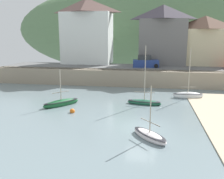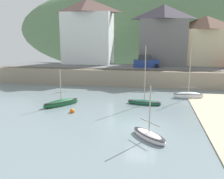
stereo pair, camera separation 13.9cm
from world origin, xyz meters
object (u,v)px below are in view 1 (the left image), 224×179
object	(u,v)px
motorboat_with_cabin	(144,102)
waterfront_building_right	(204,40)
dinghy_open_wooden	(61,103)
rowboat_small_beached	(150,135)
mooring_buoy	(72,111)
waterfront_building_centre	(162,35)
parked_car_near_slipway	(145,62)
waterfront_building_left	(87,31)
sailboat_far_left	(188,95)

from	to	relation	value
motorboat_with_cabin	waterfront_building_right	bearing A→B (deg)	71.26
dinghy_open_wooden	rowboat_small_beached	world-z (taller)	dinghy_open_wooden
dinghy_open_wooden	motorboat_with_cabin	distance (m)	9.03
rowboat_small_beached	mooring_buoy	size ratio (longest dim) A/B	8.19
waterfront_building_centre	parked_car_near_slipway	xyz separation A→B (m)	(-2.67, -4.50, -4.36)
waterfront_building_centre	dinghy_open_wooden	bearing A→B (deg)	-118.90
waterfront_building_left	motorboat_with_cabin	world-z (taller)	waterfront_building_left
waterfront_building_right	motorboat_with_cabin	world-z (taller)	waterfront_building_right
sailboat_far_left	mooring_buoy	size ratio (longest dim) A/B	12.42
waterfront_building_right	dinghy_open_wooden	bearing A→B (deg)	-131.99
parked_car_near_slipway	waterfront_building_centre	bearing A→B (deg)	54.53
rowboat_small_beached	mooring_buoy	world-z (taller)	rowboat_small_beached
waterfront_building_centre	waterfront_building_right	xyz separation A→B (m)	(7.02, 0.00, -0.95)
waterfront_building_centre	rowboat_small_beached	size ratio (longest dim) A/B	2.49
motorboat_with_cabin	mooring_buoy	xyz separation A→B (m)	(-6.84, -4.18, -0.11)
waterfront_building_left	sailboat_far_left	xyz separation A→B (m)	(16.22, -14.59, -7.91)
dinghy_open_wooden	motorboat_with_cabin	bearing A→B (deg)	-37.89
waterfront_building_left	waterfront_building_centre	world-z (taller)	waterfront_building_left
waterfront_building_right	waterfront_building_left	bearing A→B (deg)	180.00
waterfront_building_left	dinghy_open_wooden	distance (m)	21.81
motorboat_with_cabin	parked_car_near_slipway	xyz separation A→B (m)	(-0.35, 13.74, 2.95)
rowboat_small_beached	waterfront_building_centre	bearing A→B (deg)	135.67
waterfront_building_right	mooring_buoy	xyz separation A→B (m)	(-16.18, -22.42, -6.47)
rowboat_small_beached	waterfront_building_right	bearing A→B (deg)	121.60
waterfront_building_right	dinghy_open_wooden	distance (m)	27.87
waterfront_building_right	sailboat_far_left	xyz separation A→B (m)	(-4.22, -14.59, -6.28)
waterfront_building_left	sailboat_far_left	world-z (taller)	waterfront_building_left
waterfront_building_centre	waterfront_building_right	bearing A→B (deg)	0.00
parked_car_near_slipway	mooring_buoy	bearing A→B (deg)	-114.74
waterfront_building_left	waterfront_building_right	bearing A→B (deg)	0.00
dinghy_open_wooden	waterfront_building_left	bearing A→B (deg)	46.23
waterfront_building_left	motorboat_with_cabin	size ratio (longest dim) A/B	1.77
waterfront_building_right	mooring_buoy	world-z (taller)	waterfront_building_right
sailboat_far_left	parked_car_near_slipway	world-z (taller)	sailboat_far_left
mooring_buoy	parked_car_near_slipway	bearing A→B (deg)	70.08
waterfront_building_left	rowboat_small_beached	size ratio (longest dim) A/B	2.82
rowboat_small_beached	mooring_buoy	bearing A→B (deg)	-164.93
mooring_buoy	motorboat_with_cabin	bearing A→B (deg)	31.40
dinghy_open_wooden	mooring_buoy	distance (m)	3.00
waterfront_building_centre	motorboat_with_cabin	size ratio (longest dim) A/B	1.56
dinghy_open_wooden	mooring_buoy	world-z (taller)	dinghy_open_wooden
parked_car_near_slipway	waterfront_building_right	bearing A→B (deg)	20.10
dinghy_open_wooden	mooring_buoy	bearing A→B (deg)	-98.92
waterfront_building_left	dinghy_open_wooden	xyz separation A→B (m)	(2.29, -20.17, -7.97)
rowboat_small_beached	mooring_buoy	xyz separation A→B (m)	(-7.55, 5.08, -0.08)
waterfront_building_centre	mooring_buoy	distance (m)	25.33
waterfront_building_centre	dinghy_open_wooden	xyz separation A→B (m)	(-11.14, -20.17, -7.29)
motorboat_with_cabin	waterfront_building_left	bearing A→B (deg)	129.70
dinghy_open_wooden	parked_car_near_slipway	xyz separation A→B (m)	(8.47, 15.67, 2.93)
parked_car_near_slipway	mooring_buoy	xyz separation A→B (m)	(-6.49, -17.92, -3.05)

